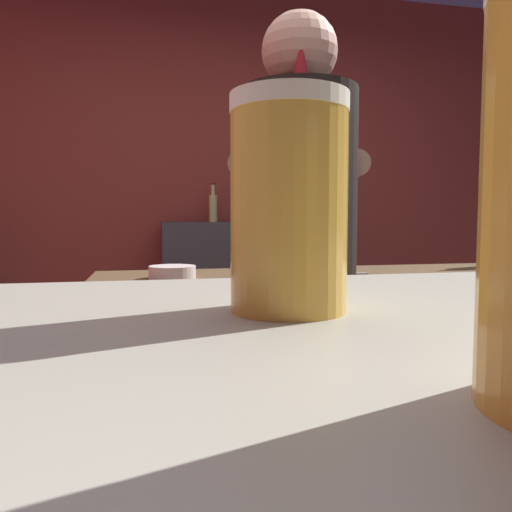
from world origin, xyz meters
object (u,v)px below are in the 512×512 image
at_px(bottle_olive_oil, 213,207).
at_px(bottle_hot_sauce, 260,207).
at_px(bottle_soy, 292,207).
at_px(pint_glass_near, 289,204).
at_px(mixing_bowl, 172,272).
at_px(bartender, 298,261).
at_px(knife_block, 493,244).
at_px(chefs_knife, 337,274).
at_px(bottle_vinegar, 274,207).

xyz_separation_m(bottle_olive_oil, bottle_hot_sauce, (0.28, -0.17, -0.00)).
bearing_deg(bottle_soy, bottle_olive_oil, 179.57).
bearing_deg(pint_glass_near, bottle_soy, 73.70).
xyz_separation_m(mixing_bowl, bottle_olive_oil, (0.34, 1.46, 0.27)).
relative_size(bartender, mixing_bowl, 9.98).
xyz_separation_m(knife_block, pint_glass_near, (-1.43, -1.66, 0.12)).
height_order(mixing_bowl, chefs_knife, mixing_bowl).
bearing_deg(bartender, mixing_bowl, 54.67).
height_order(knife_block, bottle_soy, bottle_soy).
bearing_deg(bottle_vinegar, bottle_soy, 29.81).
distance_m(pint_glass_near, bottle_soy, 3.10).
bearing_deg(bartender, knife_block, -47.89).
xyz_separation_m(bartender, knife_block, (1.09, 0.56, 0.01)).
xyz_separation_m(bartender, bottle_hot_sauce, (0.27, 1.71, 0.20)).
distance_m(bartender, knife_block, 1.23).
height_order(pint_glass_near, bottle_soy, bottle_soy).
relative_size(bartender, bottle_vinegar, 6.90).
height_order(bartender, knife_block, bartender).
relative_size(bartender, chefs_knife, 7.09).
height_order(bartender, bottle_olive_oil, bartender).
bearing_deg(knife_block, bottle_olive_oil, 129.98).
relative_size(pint_glass_near, bottle_olive_oil, 0.55).
bearing_deg(bottle_soy, bottle_vinegar, -150.19).
bearing_deg(knife_block, chefs_knife, -168.85).
xyz_separation_m(mixing_bowl, pint_glass_near, (0.01, -1.51, 0.20)).
bearing_deg(knife_block, bottle_soy, 113.13).
relative_size(bartender, bottle_soy, 6.61).
xyz_separation_m(mixing_bowl, bottle_vinegar, (0.73, 1.38, 0.27)).
height_order(knife_block, pint_glass_near, pint_glass_near).
xyz_separation_m(bottle_soy, bottle_hot_sauce, (-0.26, -0.16, -0.00)).
bearing_deg(bartender, pint_glass_near, 177.43).
height_order(bartender, pint_glass_near, bartender).
bearing_deg(pint_glass_near, mixing_bowl, 90.39).
relative_size(bottle_soy, bottle_hot_sauce, 1.02).
bearing_deg(knife_block, pint_glass_near, -130.81).
bearing_deg(bottle_soy, bottle_hot_sauce, -147.71).
height_order(knife_block, chefs_knife, knife_block).
distance_m(knife_block, bottle_olive_oil, 1.73).
relative_size(mixing_bowl, pint_glass_near, 1.22).
xyz_separation_m(bartender, pint_glass_near, (-0.34, -1.09, 0.13)).
distance_m(bottle_hot_sauce, bottle_vinegar, 0.14).
xyz_separation_m(knife_block, bottle_soy, (-0.56, 1.32, 0.19)).
bearing_deg(bottle_olive_oil, bottle_soy, -0.43).
bearing_deg(bottle_hot_sauce, mixing_bowl, -115.53).
bearing_deg(chefs_knife, pint_glass_near, -106.27).
height_order(bartender, bottle_hot_sauce, bartender).
bearing_deg(mixing_bowl, bottle_hot_sauce, 64.47).
bearing_deg(bottle_vinegar, bottle_olive_oil, 167.26).
bearing_deg(bartender, bottle_soy, -0.96).
height_order(pint_glass_near, bottle_hot_sauce, bottle_hot_sauce).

